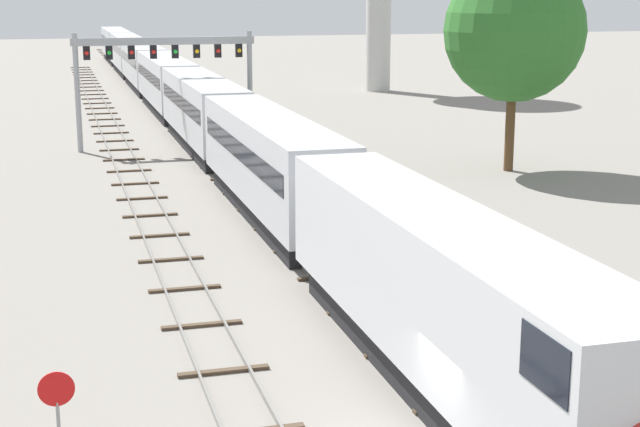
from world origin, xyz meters
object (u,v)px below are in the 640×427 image
signal_gantry (165,62)px  stop_sign (58,417)px  trackside_tree_left (514,31)px  passenger_train (165,82)px

signal_gantry → stop_sign: signal_gantry is taller
stop_sign → trackside_tree_left: bearing=50.8°
stop_sign → trackside_tree_left: size_ratio=0.23×
passenger_train → trackside_tree_left: size_ratio=11.71×
signal_gantry → stop_sign: bearing=-99.6°
passenger_train → signal_gantry: (-2.25, -19.71, 3.19)m
stop_sign → passenger_train: bearing=81.3°
signal_gantry → trackside_tree_left: bearing=-36.5°
stop_sign → trackside_tree_left: 42.07m
passenger_train → signal_gantry: 20.09m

